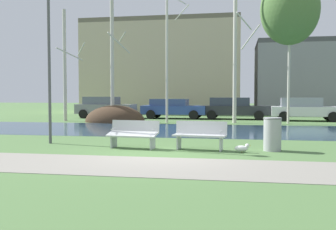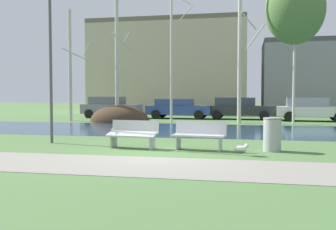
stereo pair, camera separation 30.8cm
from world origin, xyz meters
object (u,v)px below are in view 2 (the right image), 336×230
trash_bin (272,134)px  parked_hatch_third_dark (239,108)px  bench_left (133,133)px  parked_van_nearest_grey (110,107)px  bench_right (199,135)px  parked_wagon_fourth_white (311,109)px  seagull (241,148)px  parked_sedan_second_blue (178,108)px  streetlamp (50,28)px

trash_bin → parked_hatch_third_dark: size_ratio=0.21×
bench_left → parked_van_nearest_grey: 16.81m
bench_right → parked_van_nearest_grey: (-8.50, 15.54, 0.34)m
trash_bin → parked_wagon_fourth_white: parked_wagon_fourth_white is taller
seagull → bench_right: bearing=164.7°
parked_sedan_second_blue → parked_hatch_third_dark: bearing=0.8°
parked_hatch_third_dark → parked_van_nearest_grey: bearing=-179.1°
parked_sedan_second_blue → parked_wagon_fourth_white: parked_wagon_fourth_white is taller
bench_left → seagull: (3.37, -0.35, -0.34)m
seagull → parked_wagon_fourth_white: (4.16, 15.02, 0.66)m
bench_left → parked_van_nearest_grey: parked_van_nearest_grey is taller
trash_bin → parked_sedan_second_blue: parked_sedan_second_blue is taller
seagull → parked_van_nearest_grey: 18.66m
bench_left → trash_bin: bearing=2.5°
bench_left → parked_wagon_fourth_white: (7.53, 14.68, 0.32)m
seagull → streetlamp: bearing=170.9°
trash_bin → parked_hatch_third_dark: bearing=94.8°
bench_left → bench_right: bearing=0.0°
trash_bin → streetlamp: streetlamp is taller
seagull → parked_sedan_second_blue: parked_sedan_second_blue is taller
bench_left → seagull: 3.40m
bench_left → parked_hatch_third_dark: (2.96, 15.68, 0.32)m
bench_right → seagull: size_ratio=3.51×
streetlamp → parked_van_nearest_grey: bearing=102.3°
parked_wagon_fourth_white → streetlamp: bearing=-127.4°
trash_bin → bench_left: bearing=-177.5°
parked_sedan_second_blue → parked_wagon_fourth_white: 8.90m
bench_right → parked_wagon_fourth_white: size_ratio=0.36×
parked_van_nearest_grey → parked_wagon_fourth_white: size_ratio=0.94×
bench_left → seagull: size_ratio=3.51×
seagull → parked_sedan_second_blue: (-4.69, 15.97, 0.62)m
parked_van_nearest_grey → parked_sedan_second_blue: 5.08m
bench_right → bench_left: bearing=180.0°
bench_left → parked_van_nearest_grey: bearing=112.4°
streetlamp → parked_sedan_second_blue: 15.38m
parked_van_nearest_grey → parked_wagon_fourth_white: (13.93, -0.86, -0.02)m
bench_left → parked_wagon_fourth_white: parked_wagon_fourth_white is taller
streetlamp → parked_wagon_fourth_white: bearing=52.6°
bench_left → parked_sedan_second_blue: (-1.32, 15.62, 0.28)m
bench_right → parked_hatch_third_dark: parked_hatch_third_dark is taller
parked_wagon_fourth_white → trash_bin: bearing=-102.7°
trash_bin → seagull: 1.11m
bench_right → streetlamp: size_ratio=0.27×
bench_left → parked_hatch_third_dark: 15.96m
trash_bin → parked_hatch_third_dark: (-1.30, 15.50, 0.27)m
bench_right → parked_hatch_third_dark: size_ratio=0.34×
parked_van_nearest_grey → parked_hatch_third_dark: 9.36m
bench_right → trash_bin: size_ratio=1.65×
parked_hatch_third_dark → bench_left: bearing=-100.7°
parked_van_nearest_grey → streetlamp: bearing=-77.7°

